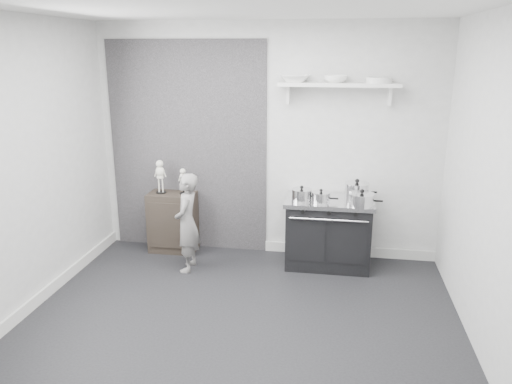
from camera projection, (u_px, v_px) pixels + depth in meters
The scene contains 15 objects.
ground at pixel (237, 326), 4.46m from camera, with size 4.00×4.00×0.00m, color black.
room_shell at pixel (228, 142), 4.16m from camera, with size 4.02×3.62×2.71m.
wall_shelf at pixel (339, 86), 5.37m from camera, with size 1.30×0.26×0.24m.
stove at pixel (328, 232), 5.63m from camera, with size 0.98×0.61×0.78m.
side_cabinet at pixel (173, 222), 6.06m from camera, with size 0.56×0.33×0.73m, color black.
child at pixel (187, 223), 5.47m from camera, with size 0.40×0.26×1.11m, color slate.
pot_front_left at pixel (302, 195), 5.44m from camera, with size 0.31×0.22×0.18m.
pot_back_right at pixel (357, 191), 5.53m from camera, with size 0.36×0.27×0.23m.
pot_front_right at pixel (362, 199), 5.28m from camera, with size 0.36×0.27×0.18m.
pot_front_center at pixel (321, 197), 5.39m from camera, with size 0.29×0.20×0.16m.
skeleton_full at pixel (160, 174), 5.91m from camera, with size 0.13×0.08×0.46m, color beige, non-canonical shape.
skeleton_torso at pixel (183, 179), 5.89m from camera, with size 0.10×0.06×0.36m, color beige, non-canonical shape.
bowl_large at pixel (295, 79), 5.42m from camera, with size 0.32×0.32×0.08m, color white.
bowl_small at pixel (336, 79), 5.35m from camera, with size 0.25×0.25×0.08m, color white.
plate_stack at pixel (379, 80), 5.28m from camera, with size 0.27×0.27×0.06m, color silver.
Camera 1 is at (0.80, -3.87, 2.39)m, focal length 35.00 mm.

